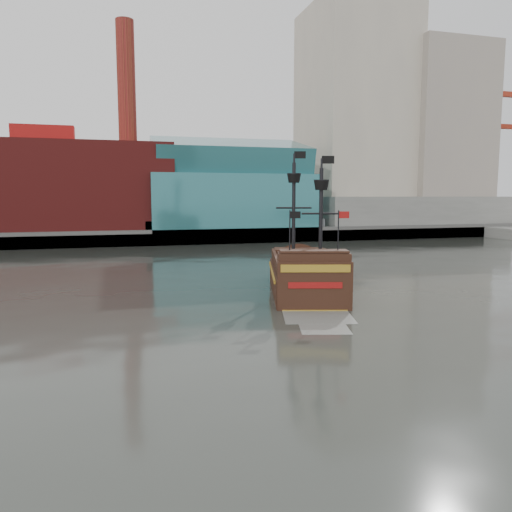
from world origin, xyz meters
name	(u,v)px	position (x,y,z in m)	size (l,w,h in m)	color
ground	(356,369)	(0.00, 0.00, 0.00)	(400.00, 400.00, 0.00)	#242622
promenade_far	(165,228)	(0.00, 92.00, 1.00)	(220.00, 60.00, 2.00)	slate
seawall	(182,237)	(0.00, 62.50, 1.30)	(220.00, 1.00, 2.60)	#4C4C49
skyline	(191,116)	(5.21, 84.56, 24.55)	(149.00, 45.00, 62.00)	#776547
crane_a	(494,150)	(78.63, 82.00, 19.11)	(22.50, 4.00, 32.25)	slate
crane_b	(496,168)	(88.23, 92.00, 15.57)	(19.10, 4.00, 26.25)	slate
pirate_ship	(305,279)	(4.54, 18.19, 1.17)	(9.57, 18.04, 12.95)	black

